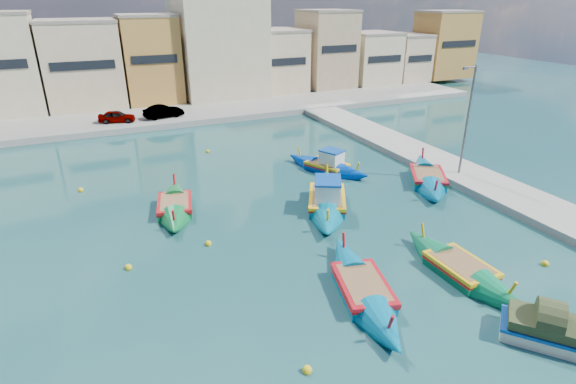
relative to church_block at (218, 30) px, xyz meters
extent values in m
plane|color=#164144|center=(-10.00, -40.00, -8.41)|extent=(160.00, 160.00, 0.00)
cube|color=gray|center=(8.00, -40.00, -8.16)|extent=(4.00, 70.00, 0.50)
cube|color=gray|center=(-10.00, -8.00, -8.11)|extent=(80.00, 8.00, 0.60)
cube|color=#CBB08D|center=(-15.74, -0.28, -3.31)|extent=(7.88, 7.44, 8.99)
cube|color=gray|center=(-15.74, -0.28, 1.33)|extent=(8.04, 7.59, 0.30)
cube|color=black|center=(-15.74, -4.05, -2.86)|extent=(6.30, 0.10, 0.90)
cube|color=#C0863C|center=(-8.46, -0.93, -3.09)|extent=(6.17, 6.13, 9.43)
cube|color=gray|center=(-8.46, -0.93, 1.77)|extent=(6.29, 6.26, 0.30)
cube|color=black|center=(-8.46, -4.05, -2.62)|extent=(4.93, 0.10, 0.90)
cube|color=tan|center=(-0.95, -0.15, -4.78)|extent=(7.31, 7.69, 6.05)
cube|color=gray|center=(-0.95, -0.15, -1.60)|extent=(7.46, 7.85, 0.30)
cube|color=black|center=(-0.95, -4.05, -4.48)|extent=(5.85, 0.10, 0.90)
cube|color=#CBB08D|center=(7.02, -0.35, -4.10)|extent=(7.54, 7.30, 7.41)
cube|color=gray|center=(7.02, -0.35, -0.25)|extent=(7.69, 7.45, 0.30)
cube|color=black|center=(7.02, -4.05, -3.73)|extent=(6.03, 0.10, 0.90)
cube|color=tan|center=(14.93, -0.51, -2.99)|extent=(6.36, 6.97, 9.63)
cube|color=gray|center=(14.93, -0.51, 1.98)|extent=(6.48, 7.11, 0.30)
cube|color=black|center=(14.93, -4.05, -2.51)|extent=(5.09, 0.10, 0.90)
cube|color=beige|center=(22.15, -0.65, -4.48)|extent=(6.63, 6.70, 6.65)
cube|color=gray|center=(22.15, -0.65, -1.01)|extent=(6.76, 6.83, 0.30)
cube|color=black|center=(22.15, -4.05, -4.15)|extent=(5.30, 0.10, 0.90)
cube|color=#CBB08D|center=(28.26, -0.25, -4.71)|extent=(5.08, 7.51, 6.20)
cube|color=gray|center=(28.26, -0.25, -1.45)|extent=(5.18, 7.66, 0.30)
cube|color=black|center=(28.26, -4.05, -4.40)|extent=(4.06, 0.10, 0.90)
cube|color=#C0863C|center=(35.15, -1.00, -3.14)|extent=(7.79, 6.00, 9.33)
cube|color=gray|center=(35.15, -1.00, 1.67)|extent=(7.95, 6.12, 0.30)
cube|color=black|center=(35.15, -4.05, -2.68)|extent=(6.23, 0.10, 0.90)
cube|color=beige|center=(0.00, 0.00, -1.81)|extent=(10.00, 10.00, 12.00)
cylinder|color=#595B60|center=(7.50, -34.00, -4.41)|extent=(0.16, 0.16, 8.00)
cylinder|color=#595B60|center=(7.10, -34.00, -0.51)|extent=(1.00, 0.10, 0.10)
cube|color=#595B60|center=(6.60, -34.00, -0.56)|extent=(0.35, 0.15, 0.18)
imported|color=#4C1919|center=(-13.54, -9.50, -7.21)|extent=(3.73, 2.25, 1.19)
imported|color=#4C1919|center=(-8.97, -9.50, -7.15)|extent=(4.18, 2.10, 1.31)
cube|color=#00799B|center=(-3.37, -34.11, -8.19)|extent=(3.70, 4.37, 1.07)
cone|color=#00799B|center=(-1.86, -31.34, -8.14)|extent=(3.55, 4.09, 2.74)
cone|color=#00799B|center=(-4.88, -36.88, -8.14)|extent=(3.55, 4.09, 2.74)
cube|color=yellow|center=(-3.37, -34.11, -7.75)|extent=(3.88, 4.59, 0.19)
cube|color=red|center=(-3.37, -34.11, -7.94)|extent=(3.83, 4.48, 0.11)
cube|color=olive|center=(-3.37, -34.11, -7.66)|extent=(3.26, 3.91, 0.06)
cylinder|color=yellow|center=(-1.71, -31.07, -7.45)|extent=(0.37, 0.51, 1.16)
cylinder|color=yellow|center=(-5.03, -37.16, -7.45)|extent=(0.37, 0.51, 1.16)
cube|color=white|center=(-3.64, -34.60, -7.07)|extent=(2.24, 2.42, 1.17)
cube|color=#0F47A5|center=(-3.64, -34.60, -6.42)|extent=(2.38, 2.58, 0.13)
cube|color=#0039A9|center=(-0.34, -28.61, -8.23)|extent=(2.88, 3.38, 0.90)
cone|color=#0039A9|center=(-1.38, -26.46, -8.18)|extent=(2.80, 3.20, 2.26)
cone|color=#0039A9|center=(0.70, -30.76, -8.18)|extent=(2.80, 3.20, 2.26)
cube|color=gold|center=(-0.34, -28.61, -7.85)|extent=(3.02, 3.56, 0.16)
cube|color=red|center=(-0.34, -28.61, -8.01)|extent=(2.99, 3.47, 0.09)
cube|color=olive|center=(-0.34, -28.61, -7.77)|extent=(2.52, 3.03, 0.05)
cylinder|color=gold|center=(-1.48, -26.25, -7.59)|extent=(0.30, 0.44, 0.98)
cylinder|color=gold|center=(0.80, -30.97, -7.59)|extent=(0.30, 0.44, 0.98)
cube|color=white|center=(-0.16, -28.99, -7.28)|extent=(1.78, 1.87, 0.99)
cube|color=#0F47A5|center=(-0.16, -28.99, -6.73)|extent=(1.89, 2.00, 0.11)
cube|color=#006B9A|center=(5.00, -33.63, -8.20)|extent=(3.68, 4.09, 1.06)
cone|color=#006B9A|center=(6.56, -31.19, -8.14)|extent=(3.54, 3.88, 2.67)
cone|color=#006B9A|center=(3.44, -36.07, -8.14)|extent=(3.54, 3.88, 2.67)
cube|color=red|center=(5.00, -33.63, -7.75)|extent=(3.85, 4.30, 0.19)
cube|color=#197F33|center=(5.00, -33.63, -7.94)|extent=(3.80, 4.21, 0.11)
cube|color=olive|center=(5.00, -33.63, -7.66)|extent=(3.24, 3.66, 0.06)
cylinder|color=red|center=(6.72, -30.95, -7.45)|extent=(0.40, 0.50, 1.16)
cylinder|color=red|center=(3.28, -36.31, -7.45)|extent=(0.40, 0.50, 1.16)
cube|color=#0B7435|center=(-12.19, -30.87, -8.21)|extent=(2.49, 3.26, 0.97)
cone|color=#0B7435|center=(-11.70, -28.50, -8.17)|extent=(2.45, 3.08, 2.39)
cone|color=#0B7435|center=(-12.69, -33.24, -8.17)|extent=(2.45, 3.08, 2.39)
cube|color=red|center=(-12.19, -30.87, -7.81)|extent=(2.60, 3.43, 0.17)
cube|color=red|center=(-12.19, -30.87, -7.98)|extent=(2.60, 3.33, 0.10)
cube|color=olive|center=(-12.19, -30.87, -7.73)|extent=(2.15, 2.94, 0.06)
cylinder|color=red|center=(-11.65, -28.27, -7.54)|extent=(0.23, 0.48, 1.05)
cylinder|color=red|center=(-12.74, -33.47, -7.54)|extent=(0.23, 0.48, 1.05)
cube|color=#006E99|center=(-6.38, -42.81, -8.21)|extent=(2.75, 3.74, 0.98)
cone|color=#006E99|center=(-5.68, -40.13, -8.16)|extent=(2.69, 3.49, 2.49)
cone|color=#006E99|center=(-7.09, -45.50, -8.16)|extent=(2.69, 3.49, 2.49)
cube|color=#B4131C|center=(-6.38, -42.81, -7.80)|extent=(2.87, 3.94, 0.18)
cube|color=red|center=(-6.38, -42.81, -7.98)|extent=(2.86, 3.82, 0.10)
cube|color=olive|center=(-6.38, -42.81, -7.72)|extent=(2.39, 3.37, 0.06)
cylinder|color=#B4131C|center=(-5.61, -39.87, -7.52)|extent=(0.25, 0.48, 1.07)
cylinder|color=#B4131C|center=(-7.16, -45.76, -7.52)|extent=(0.25, 0.48, 1.07)
cube|color=#0B7647|center=(-1.31, -43.38, -8.21)|extent=(1.97, 3.01, 0.97)
cone|color=#0B7647|center=(-1.33, -40.90, -8.16)|extent=(1.97, 2.82, 2.41)
cone|color=#0B7647|center=(-1.29, -45.86, -8.16)|extent=(1.97, 2.82, 2.41)
cube|color=gold|center=(-1.31, -43.38, -7.80)|extent=(2.05, 3.17, 0.18)
cube|color=red|center=(-1.31, -43.38, -7.98)|extent=(2.07, 3.07, 0.10)
cube|color=olive|center=(-1.31, -43.38, -7.73)|extent=(1.67, 2.74, 0.06)
cylinder|color=gold|center=(-1.33, -40.65, -7.53)|extent=(0.14, 0.46, 1.06)
cylinder|color=gold|center=(-1.29, -46.10, -7.53)|extent=(0.14, 0.46, 1.06)
cube|color=beige|center=(-1.63, -48.09, -8.24)|extent=(3.23, 3.40, 0.77)
cube|color=#0F47A5|center=(-1.63, -48.09, -7.88)|extent=(3.33, 3.51, 0.13)
cube|color=#2D381E|center=(-1.63, -48.09, -7.59)|extent=(2.96, 3.09, 0.38)
cylinder|color=#2D381E|center=(-1.63, -48.09, -7.40)|extent=(2.25, 2.50, 0.66)
sphere|color=yellow|center=(-15.56, -36.37, -8.33)|extent=(0.36, 0.36, 0.36)
sphere|color=yellow|center=(-11.44, -35.74, -8.33)|extent=(0.36, 0.36, 0.36)
sphere|color=yellow|center=(-7.40, -20.66, -8.33)|extent=(0.36, 0.36, 0.36)
sphere|color=yellow|center=(-17.41, -25.17, -8.33)|extent=(0.36, 0.36, 0.36)
sphere|color=yellow|center=(6.27, -36.33, -8.33)|extent=(0.36, 0.36, 0.36)
sphere|color=yellow|center=(-10.60, -45.77, -8.33)|extent=(0.36, 0.36, 0.36)
sphere|color=yellow|center=(3.11, -44.48, -8.33)|extent=(0.36, 0.36, 0.36)
camera|label=1|loc=(-16.14, -56.35, 3.71)|focal=28.00mm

